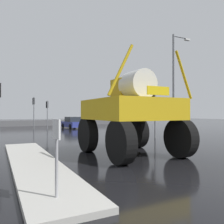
# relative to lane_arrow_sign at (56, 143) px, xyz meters

# --- Properties ---
(ground_plane) EXTENTS (120.00, 120.00, 0.00)m
(ground_plane) POSITION_rel_lane_arrow_sign_xyz_m (4.99, 16.16, -1.35)
(ground_plane) COLOR black
(median_island) EXTENTS (1.73, 11.00, 0.15)m
(median_island) POSITION_rel_lane_arrow_sign_xyz_m (0.13, 4.40, -1.27)
(median_island) COLOR #B2AFA8
(median_island) RESTS_ON ground
(lane_arrow_sign) EXTENTS (0.07, 0.60, 1.74)m
(lane_arrow_sign) POSITION_rel_lane_arrow_sign_xyz_m (0.00, 0.00, 0.00)
(lane_arrow_sign) COLOR #99999E
(lane_arrow_sign) RESTS_ON median_island
(oversize_sprayer) EXTENTS (4.35, 5.36, 4.81)m
(oversize_sprayer) POSITION_rel_lane_arrow_sign_xyz_m (4.69, 4.50, 0.70)
(oversize_sprayer) COLOR black
(oversize_sprayer) RESTS_ON ground
(sedan_ahead) EXTENTS (2.17, 4.24, 1.52)m
(sedan_ahead) POSITION_rel_lane_arrow_sign_xyz_m (7.90, 24.71, -0.63)
(sedan_ahead) COLOR navy
(sedan_ahead) RESTS_ON ground
(traffic_signal_near_right) EXTENTS (0.24, 0.54, 3.65)m
(traffic_signal_near_right) POSITION_rel_lane_arrow_sign_xyz_m (10.22, 9.99, 1.31)
(traffic_signal_near_right) COLOR slate
(traffic_signal_near_right) RESTS_ON ground
(traffic_signal_far_left) EXTENTS (0.24, 0.55, 3.62)m
(traffic_signal_far_left) POSITION_rel_lane_arrow_sign_xyz_m (4.60, 24.97, 1.29)
(traffic_signal_far_left) COLOR slate
(traffic_signal_far_left) RESTS_ON ground
(traffic_signal_far_right) EXTENTS (0.24, 0.55, 4.03)m
(traffic_signal_far_right) POSITION_rel_lane_arrow_sign_xyz_m (2.95, 24.97, 1.59)
(traffic_signal_far_right) COLOR slate
(traffic_signal_far_right) RESTS_ON ground
(streetlight_near_right) EXTENTS (1.96, 0.24, 8.97)m
(streetlight_near_right) POSITION_rel_lane_arrow_sign_xyz_m (12.83, 10.45, 3.60)
(streetlight_near_right) COLOR slate
(streetlight_near_right) RESTS_ON ground
(roadside_barrier) EXTENTS (31.32, 0.24, 0.90)m
(roadside_barrier) POSITION_rel_lane_arrow_sign_xyz_m (4.99, 32.57, -0.90)
(roadside_barrier) COLOR #59595B
(roadside_barrier) RESTS_ON ground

